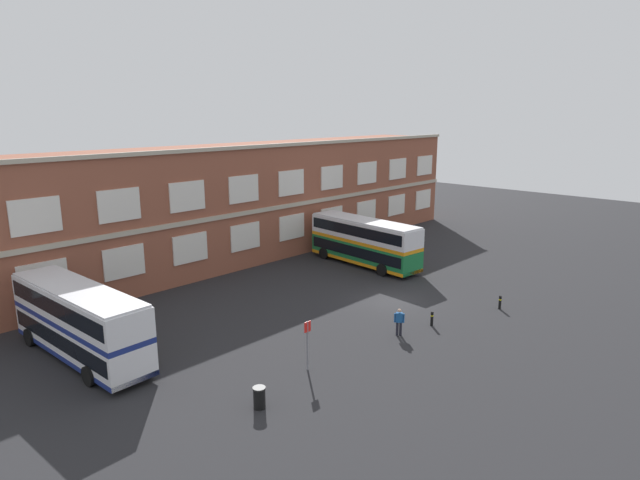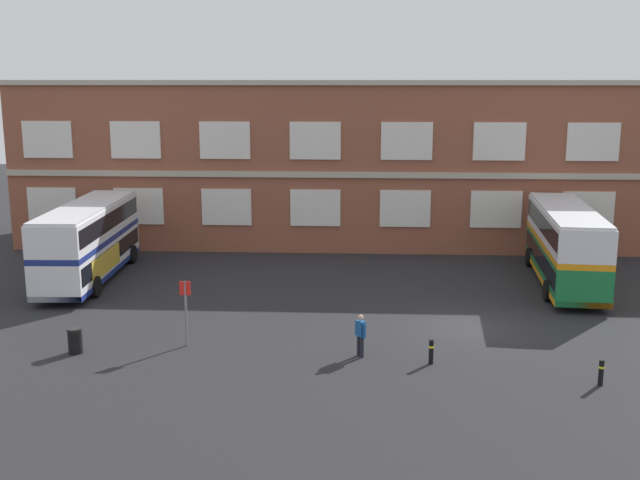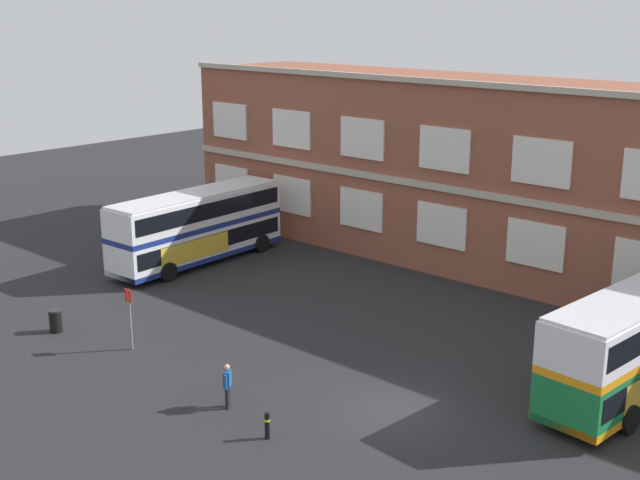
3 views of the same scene
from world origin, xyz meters
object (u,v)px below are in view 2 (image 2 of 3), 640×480
object	(u,v)px
double_decker_middle	(565,244)
safety_bollard_west	(431,352)
safety_bollard_east	(601,372)
waiting_passenger	(360,334)
station_litter_bin	(75,340)
bus_stand_flag	(186,307)
double_decker_near	(89,241)

from	to	relation	value
double_decker_middle	safety_bollard_west	distance (m)	14.42
safety_bollard_west	safety_bollard_east	bearing A→B (deg)	-17.14
waiting_passenger	station_litter_bin	world-z (taller)	waiting_passenger
bus_stand_flag	station_litter_bin	xyz separation A→B (m)	(-4.21, -1.05, -1.12)
safety_bollard_east	safety_bollard_west	bearing A→B (deg)	162.86
double_decker_middle	waiting_passenger	distance (m)	15.54
double_decker_middle	safety_bollard_east	xyz separation A→B (m)	(-2.16, -13.70, -1.66)
station_litter_bin	safety_bollard_west	xyz separation A→B (m)	(13.89, -0.45, -0.03)
safety_bollard_west	double_decker_middle	bearing A→B (deg)	56.29
waiting_passenger	station_litter_bin	distance (m)	11.22
bus_stand_flag	waiting_passenger	bearing A→B (deg)	-7.00
bus_stand_flag	safety_bollard_east	size ratio (longest dim) A/B	2.84
double_decker_near	waiting_passenger	world-z (taller)	double_decker_near
double_decker_middle	station_litter_bin	distance (m)	24.72
double_decker_near	double_decker_middle	distance (m)	25.12
bus_stand_flag	safety_bollard_west	bearing A→B (deg)	-8.79
double_decker_middle	safety_bollard_east	world-z (taller)	double_decker_middle
double_decker_near	safety_bollard_east	xyz separation A→B (m)	(22.96, -13.30, -1.66)
double_decker_middle	safety_bollard_west	xyz separation A→B (m)	(-7.95, -11.92, -1.66)
waiting_passenger	bus_stand_flag	bearing A→B (deg)	173.00
waiting_passenger	double_decker_middle	bearing A→B (deg)	46.70
double_decker_near	double_decker_middle	world-z (taller)	same
double_decker_near	station_litter_bin	distance (m)	11.66
double_decker_middle	double_decker_near	bearing A→B (deg)	-179.10
double_decker_middle	station_litter_bin	size ratio (longest dim) A/B	10.85
double_decker_near	safety_bollard_west	world-z (taller)	double_decker_near
station_litter_bin	safety_bollard_west	size ratio (longest dim) A/B	1.08
double_decker_near	bus_stand_flag	bearing A→B (deg)	-53.25
double_decker_near	safety_bollard_west	bearing A→B (deg)	-33.85
waiting_passenger	bus_stand_flag	distance (m)	7.10
double_decker_near	double_decker_middle	xyz separation A→B (m)	(25.12, 0.40, 0.00)
waiting_passenger	safety_bollard_east	xyz separation A→B (m)	(8.47, -2.42, -0.44)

